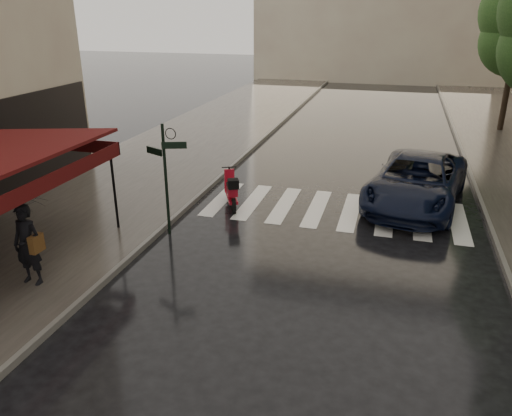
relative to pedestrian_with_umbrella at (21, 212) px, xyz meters
The scene contains 9 objects.
ground 3.44m from the pedestrian_with_umbrella, ahead, with size 120.00×120.00×0.00m, color black.
sidewalk_near 12.70m from the pedestrian_with_umbrella, 97.37° to the left, with size 6.00×60.00×0.12m, color #38332D.
curb_near 12.68m from the pedestrian_with_umbrella, 83.43° to the left, with size 0.12×60.00×0.16m, color #595651.
curb_far 16.30m from the pedestrian_with_umbrella, 50.36° to the left, with size 0.12×60.00×0.16m, color #595651.
crosswalk 8.92m from the pedestrian_with_umbrella, 47.86° to the left, with size 7.85×3.20×0.01m.
signpost 3.87m from the pedestrian_with_umbrella, 64.04° to the left, with size 1.17×0.29×3.10m.
pedestrian_with_umbrella is the anchor object (origin of this frame).
scooter 6.60m from the pedestrian_with_umbrella, 65.23° to the left, with size 0.92×1.60×1.13m.
parked_car 11.35m from the pedestrian_with_umbrella, 42.87° to the left, with size 2.60×5.64×1.57m, color black.
Camera 1 is at (4.59, -8.54, 5.83)m, focal length 35.00 mm.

